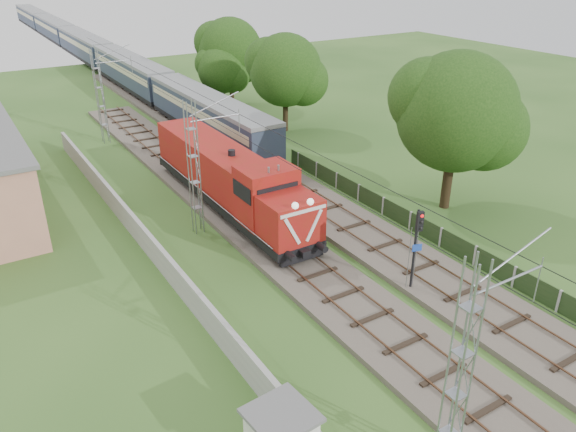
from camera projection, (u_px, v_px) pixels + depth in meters
ground at (363, 317)px, 26.06m from camera, size 140.00×140.00×0.00m
track_main at (284, 250)px, 31.34m from camera, size 4.20×70.00×0.45m
track_side at (252, 164)px, 43.67m from camera, size 4.20×80.00×0.45m
catenary at (195, 168)px, 32.10m from camera, size 3.31×70.00×8.00m
boundary_wall at (141, 235)px, 31.85m from camera, size 0.25×40.00×1.50m
fence at (441, 237)px, 31.89m from camera, size 0.12×32.00×1.20m
locomotive at (229, 178)px, 35.55m from camera, size 3.06×17.48×4.44m
coach_rake at (85, 45)px, 81.97m from camera, size 2.89×108.00×3.34m
signal_post at (417, 237)px, 26.56m from camera, size 0.49×0.39×4.50m
tree_a at (458, 113)px, 34.31m from camera, size 7.79×7.42×10.10m
tree_b at (286, 71)px, 49.92m from camera, size 6.78×6.46×8.79m
tree_c at (222, 70)px, 57.22m from camera, size 5.07×4.82×6.57m
tree_d at (231, 51)px, 58.43m from camera, size 6.99×6.66×9.06m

